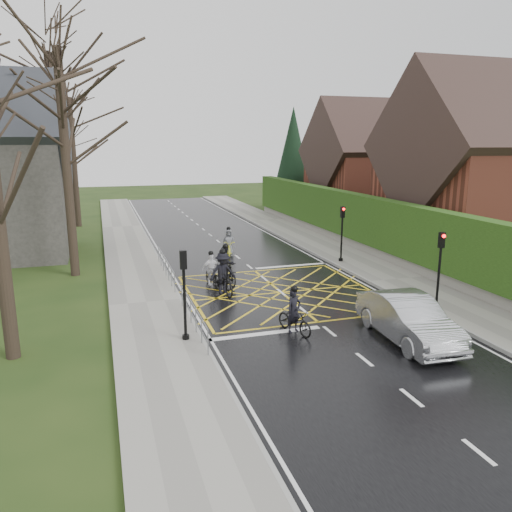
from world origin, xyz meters
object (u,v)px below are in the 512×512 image
cyclist_front (211,273)px  car (408,319)px  cyclist_rear (295,318)px  cyclist_mid (223,277)px  cyclist_lead (229,246)px  cyclist_back (226,269)px

cyclist_front → car: cyclist_front is taller
cyclist_rear → cyclist_front: bearing=84.7°
cyclist_mid → car: (4.71, -7.18, 0.03)m
cyclist_rear → car: 3.88m
cyclist_mid → car: size_ratio=0.46×
car → cyclist_front: bearing=123.0°
cyclist_rear → cyclist_front: (-1.52, 6.75, 0.06)m
cyclist_lead → cyclist_front: bearing=-99.4°
cyclist_front → car: bearing=-67.1°
cyclist_back → cyclist_front: bearing=164.7°
cyclist_lead → car: (2.58, -14.45, 0.17)m
cyclist_back → cyclist_lead: cyclist_back is taller
cyclist_rear → cyclist_mid: (-1.30, 5.35, 0.19)m
cyclist_rear → cyclist_mid: size_ratio=0.86×
cyclist_back → cyclist_lead: 6.15m
cyclist_rear → car: cyclist_rear is taller
cyclist_back → cyclist_lead: (1.66, 5.92, -0.14)m
cyclist_rear → cyclist_front: size_ratio=1.09×
cyclist_mid → cyclist_lead: cyclist_mid is taller
cyclist_rear → cyclist_lead: bearing=68.2°
cyclist_lead → cyclist_rear: bearing=-81.2°
cyclist_mid → cyclist_front: (-0.23, 1.40, -0.13)m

